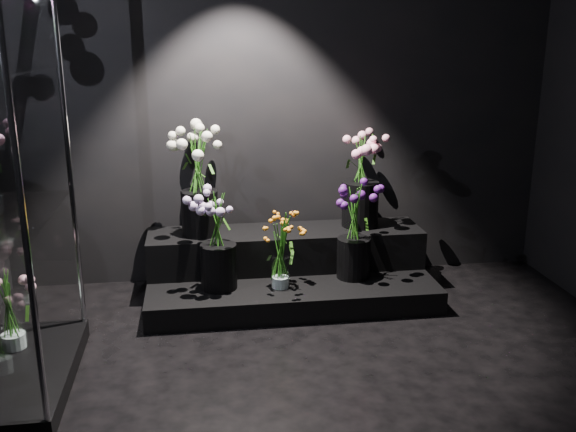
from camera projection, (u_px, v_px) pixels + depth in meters
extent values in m
plane|color=black|center=(337.00, 423.00, 3.09)|extent=(4.00, 4.00, 0.00)
plane|color=black|center=(281.00, 91.00, 4.60)|extent=(4.00, 0.00, 4.00)
cube|color=black|center=(290.00, 288.00, 4.50)|extent=(1.97, 0.87, 0.16)
cube|color=black|center=(286.00, 248.00, 4.65)|extent=(1.97, 0.44, 0.27)
cube|color=black|center=(9.00, 376.00, 3.40)|extent=(0.66, 1.09, 0.11)
cylinder|color=white|center=(280.00, 272.00, 4.26)|extent=(0.12, 0.12, 0.22)
cylinder|color=black|center=(219.00, 266.00, 4.24)|extent=(0.24, 0.24, 0.30)
cylinder|color=black|center=(353.00, 258.00, 4.43)|extent=(0.23, 0.23, 0.28)
cylinder|color=black|center=(200.00, 213.00, 4.47)|extent=(0.25, 0.25, 0.32)
cylinder|color=black|center=(360.00, 204.00, 4.68)|extent=(0.26, 0.26, 0.33)
cylinder|color=white|center=(12.00, 328.00, 3.55)|extent=(0.14, 0.14, 0.24)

